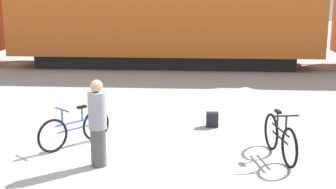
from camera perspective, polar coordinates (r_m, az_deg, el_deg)
ground_plane at (r=8.94m, az=-5.79°, el=-7.82°), size 80.00×80.00×0.00m
rail_near at (r=18.74m, az=-0.52°, el=3.17°), size 50.63×0.07×0.01m
rail_far at (r=20.15m, az=-0.19°, el=3.85°), size 50.63×0.07×0.01m
bicycle_blue at (r=9.67m, az=-11.26°, el=-4.16°), size 1.15×1.34×0.84m
bicycle_black at (r=9.07m, az=13.48°, el=-5.21°), size 0.47×1.68×0.91m
person_in_grey at (r=8.41m, az=-8.57°, el=-3.51°), size 0.33×0.33×1.58m
backpack at (r=10.90m, az=5.41°, el=-3.06°), size 0.28×0.20×0.34m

